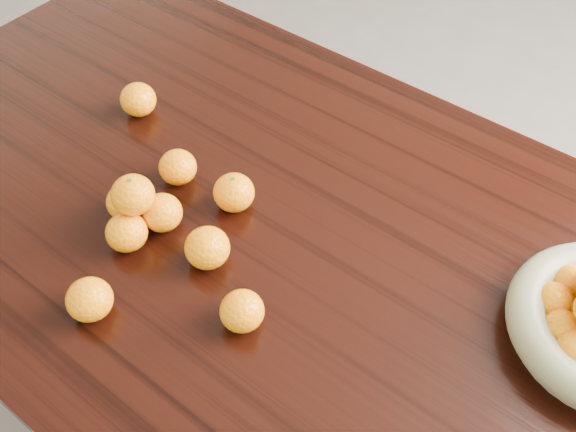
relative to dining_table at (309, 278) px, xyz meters
The scene contains 9 objects.
ground 0.66m from the dining_table, ahead, with size 5.00×5.00×0.00m, color #5C5A57.
dining_table is the anchor object (origin of this frame).
orange_pyramid 0.33m from the dining_table, 150.95° to the right, with size 0.14×0.14×0.12m.
loose_orange_0 0.21m from the dining_table, behind, with size 0.08×0.08×0.07m, color #FF9807.
loose_orange_1 0.39m from the dining_table, 122.02° to the right, with size 0.07×0.07×0.07m, color #FF9807.
loose_orange_2 0.22m from the dining_table, 133.21° to the right, with size 0.08×0.08×0.07m, color #FF9807.
loose_orange_3 0.52m from the dining_table, behind, with size 0.07×0.07×0.07m, color #FF9807.
loose_orange_4 0.22m from the dining_table, 88.59° to the right, with size 0.07×0.07×0.07m, color #FF9807.
loose_orange_5 0.32m from the dining_table, behind, with size 0.07×0.07×0.07m, color #FF9807.
Camera 1 is at (0.39, -0.56, 1.63)m, focal length 40.00 mm.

